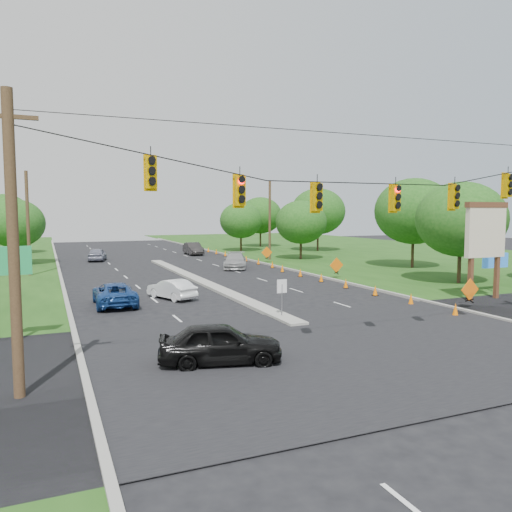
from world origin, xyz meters
name	(u,v)px	position (x,y,z in m)	size (l,w,h in m)	color
ground	(346,348)	(0.00, 0.00, 0.00)	(160.00, 160.00, 0.00)	black
grass_right	(489,267)	(30.00, 20.00, 0.00)	(40.00, 160.00, 0.06)	#1E4714
cross_street	(346,348)	(0.00, 0.00, 0.00)	(160.00, 14.00, 0.02)	black
curb_left	(60,275)	(-10.10, 30.00, 0.00)	(0.25, 110.00, 0.16)	gray
curb_right	(269,265)	(10.10, 30.00, 0.00)	(0.25, 110.00, 0.16)	gray
median	(199,282)	(0.00, 21.00, 0.00)	(1.00, 34.00, 0.18)	gray
median_sign	(282,291)	(0.00, 6.00, 1.46)	(0.55, 0.06, 2.05)	gray
signal_span	(361,226)	(-0.05, -1.00, 4.97)	(25.60, 0.32, 9.00)	#422D1C
utility_pole_far_left	(28,224)	(-12.50, 30.00, 4.50)	(0.28, 0.28, 9.00)	#422D1C
utility_pole_far_right	(270,221)	(12.50, 35.00, 4.50)	(0.28, 0.28, 9.00)	#422D1C
pylon_sign	(487,236)	(14.31, 6.20, 4.00)	(5.90, 2.30, 6.12)	#59331E
cone_0	(455,310)	(8.78, 3.00, 0.35)	(0.32, 0.32, 0.70)	#FF7203
cone_1	(411,299)	(8.78, 6.50, 0.35)	(0.32, 0.32, 0.70)	#FF7203
cone_2	(375,290)	(8.78, 10.00, 0.35)	(0.32, 0.32, 0.70)	#FF7203
cone_3	(346,283)	(8.78, 13.50, 0.35)	(0.32, 0.32, 0.70)	#FF7203
cone_4	(321,278)	(8.78, 17.00, 0.35)	(0.32, 0.32, 0.70)	#FF7203
cone_5	(300,273)	(8.78, 20.50, 0.35)	(0.32, 0.32, 0.70)	#FF7203
cone_6	(282,268)	(8.78, 24.00, 0.35)	(0.32, 0.32, 0.70)	#FF7203
cone_7	(272,264)	(9.38, 27.50, 0.35)	(0.32, 0.32, 0.70)	#FF7203
cone_8	(258,261)	(9.38, 31.00, 0.35)	(0.32, 0.32, 0.70)	#FF7203
cone_9	(246,258)	(9.38, 34.50, 0.35)	(0.32, 0.32, 0.70)	#FF7203
cone_10	(235,256)	(9.38, 38.00, 0.35)	(0.32, 0.32, 0.70)	#FF7203
cone_11	(225,253)	(9.38, 41.50, 0.35)	(0.32, 0.32, 0.70)	#FF7203
cone_12	(216,251)	(9.38, 45.00, 0.35)	(0.32, 0.32, 0.70)	#FF7203
cone_13	(208,250)	(9.38, 48.50, 0.35)	(0.32, 0.32, 0.70)	#FF7203
work_sign_0	(470,291)	(10.80, 4.00, 1.09)	(1.27, 0.58, 1.37)	black
work_sign_1	(336,266)	(10.80, 18.00, 1.09)	(1.27, 0.58, 1.37)	black
work_sign_2	(267,253)	(10.80, 32.00, 1.09)	(1.27, 0.58, 1.37)	black
tree_5	(15,223)	(-14.00, 40.00, 4.34)	(5.88, 5.88, 6.86)	black
tree_6	(4,216)	(-16.00, 55.00, 4.96)	(6.72, 6.72, 7.84)	black
tree_7	(461,219)	(18.00, 12.00, 4.96)	(6.72, 6.72, 7.84)	black
tree_8	(414,211)	(22.00, 22.00, 5.58)	(7.56, 7.56, 8.82)	black
tree_9	(301,222)	(16.00, 34.00, 4.34)	(5.88, 5.88, 6.86)	black
tree_10	(318,211)	(24.00, 44.00, 5.58)	(7.56, 7.56, 8.82)	black
tree_11	(260,215)	(20.00, 55.00, 4.96)	(6.72, 6.72, 7.84)	black
tree_12	(241,220)	(14.00, 48.00, 4.34)	(5.88, 5.88, 6.86)	black
black_sedan	(220,343)	(-5.42, -0.07, 0.76)	(1.80, 4.48, 1.52)	black
white_sedan	(172,289)	(-3.87, 14.06, 0.63)	(1.33, 3.81, 1.25)	white
blue_pickup	(115,294)	(-7.50, 13.16, 0.69)	(2.29, 4.97, 1.38)	navy
silver_car_far	(235,261)	(5.84, 28.50, 0.76)	(2.13, 5.24, 1.52)	#989898
silver_car_oncoming	(97,254)	(-5.85, 41.67, 0.74)	(1.75, 4.36, 1.48)	gray
dark_car_receding	(193,249)	(6.34, 45.31, 0.79)	(1.67, 4.80, 1.58)	#292727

